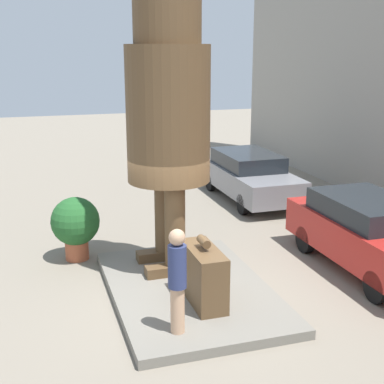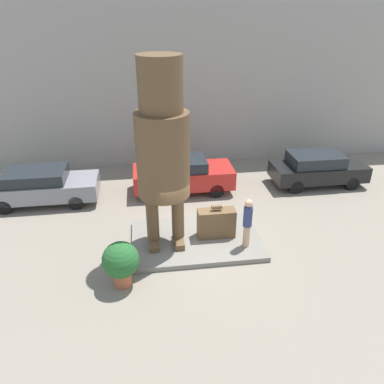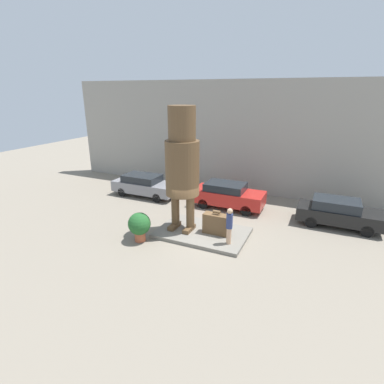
# 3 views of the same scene
# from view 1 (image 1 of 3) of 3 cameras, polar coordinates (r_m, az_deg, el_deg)

# --- Properties ---
(ground_plane) EXTENTS (60.00, 60.00, 0.00)m
(ground_plane) POSITION_cam_1_polar(r_m,az_deg,el_deg) (10.60, -0.30, -10.84)
(ground_plane) COLOR gray
(pedestal) EXTENTS (4.48, 2.96, 0.18)m
(pedestal) POSITION_cam_1_polar(r_m,az_deg,el_deg) (10.56, -0.31, -10.41)
(pedestal) COLOR slate
(pedestal) RESTS_ON ground_plane
(statue_figure) EXTENTS (1.66, 1.66, 6.14)m
(statue_figure) POSITION_cam_1_polar(r_m,az_deg,el_deg) (10.56, -2.59, 10.35)
(statue_figure) COLOR brown
(statue_figure) RESTS_ON pedestal
(giant_suitcase) EXTENTS (1.31, 0.51, 1.24)m
(giant_suitcase) POSITION_cam_1_polar(r_m,az_deg,el_deg) (9.70, 1.23, -8.87)
(giant_suitcase) COLOR brown
(giant_suitcase) RESTS_ON pedestal
(tourist) EXTENTS (0.30, 0.30, 1.76)m
(tourist) POSITION_cam_1_polar(r_m,az_deg,el_deg) (8.55, -1.58, -9.05)
(tourist) COLOR tan
(tourist) RESTS_ON pedestal
(parked_car_grey) EXTENTS (4.49, 1.79, 1.47)m
(parked_car_grey) POSITION_cam_1_polar(r_m,az_deg,el_deg) (16.89, 6.12, 1.81)
(parked_car_grey) COLOR gray
(parked_car_grey) RESTS_ON ground_plane
(parked_car_red) EXTENTS (4.35, 1.80, 1.56)m
(parked_car_red) POSITION_cam_1_polar(r_m,az_deg,el_deg) (12.04, 18.52, -4.15)
(parked_car_red) COLOR #B2231E
(parked_car_red) RESTS_ON ground_plane
(planter_pot) EXTENTS (1.09, 1.09, 1.44)m
(planter_pot) POSITION_cam_1_polar(r_m,az_deg,el_deg) (12.25, -12.32, -3.32)
(planter_pot) COLOR #AD5638
(planter_pot) RESTS_ON ground_plane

